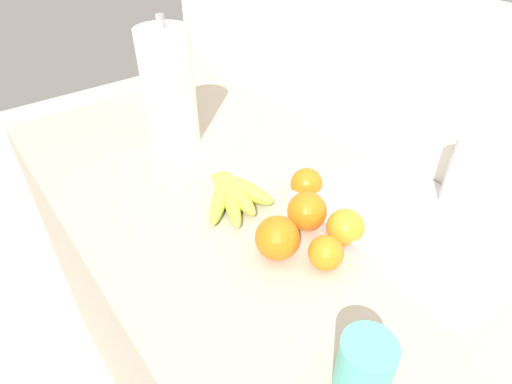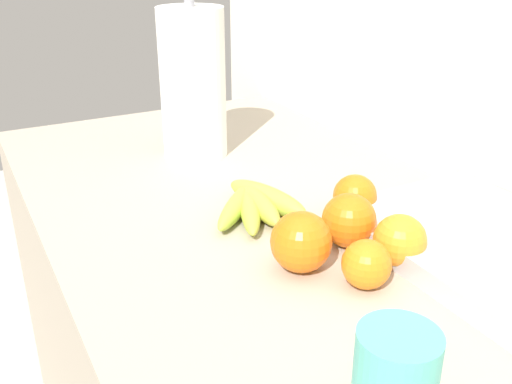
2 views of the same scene
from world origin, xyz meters
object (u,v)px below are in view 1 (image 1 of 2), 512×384
orange_right (327,252)px  paper_towel_roll (169,89)px  orange_front (307,184)px  mug (365,367)px  sink_basin (412,224)px  banana_bunch (233,193)px  orange_back_right (277,238)px  orange_far_right (345,227)px  orange_center (307,211)px

orange_right → paper_towel_roll: (-0.56, -0.00, 0.11)m
orange_front → mug: size_ratio=0.70×
orange_right → sink_basin: size_ratio=0.15×
banana_bunch → sink_basin: (0.30, 0.22, -0.00)m
orange_back_right → paper_towel_roll: size_ratio=0.26×
orange_far_right → mug: 0.29m
orange_back_right → mug: 0.28m
orange_center → mug: size_ratio=0.80×
banana_bunch → orange_back_right: orange_back_right is taller
orange_center → sink_basin: size_ratio=0.19×
banana_bunch → sink_basin: 0.37m
paper_towel_roll → sink_basin: size_ratio=0.76×
banana_bunch → orange_right: orange_right is taller
orange_right → paper_towel_roll: paper_towel_roll is taller
orange_front → paper_towel_roll: 0.42m
orange_far_right → banana_bunch: bearing=-158.0°
orange_right → orange_back_right: orange_back_right is taller
orange_front → sink_basin: size_ratio=0.16×
paper_towel_roll → mug: (0.76, -0.12, -0.10)m
orange_back_right → orange_far_right: orange_back_right is taller
orange_far_right → orange_back_right: bearing=-112.4°
paper_towel_roll → sink_basin: (0.60, 0.20, -0.13)m
banana_bunch → mug: mug is taller
orange_front → banana_bunch: bearing=-123.4°
mug → orange_back_right: bearing=165.3°
orange_right → orange_front: size_ratio=0.93×
orange_center → orange_far_right: orange_center is taller
orange_front → sink_basin: 0.23m
orange_back_right → orange_far_right: bearing=67.6°
orange_right → mug: size_ratio=0.65×
orange_front → mug: (0.37, -0.23, 0.01)m
orange_far_right → sink_basin: 0.14m
banana_bunch → orange_back_right: 0.19m
orange_far_right → orange_right: bearing=-72.0°
orange_right → orange_front: bearing=147.8°
orange_front → sink_basin: bearing=23.6°
orange_back_right → paper_towel_roll: bearing=174.0°
orange_far_right → orange_front: orange_far_right is taller
paper_towel_roll → orange_front: bearing=16.0°
orange_back_right → orange_front: bearing=121.0°
orange_center → orange_front: orange_center is taller
orange_center → orange_back_right: 0.10m
banana_bunch → orange_center: orange_center is taller
orange_back_right → orange_front: 0.19m
banana_bunch → orange_front: bearing=56.6°
orange_right → paper_towel_roll: size_ratio=0.20×
orange_right → mug: mug is taller
banana_bunch → mug: 0.47m
orange_center → orange_front: (-0.07, 0.07, -0.00)m
sink_basin → orange_center: bearing=-131.3°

